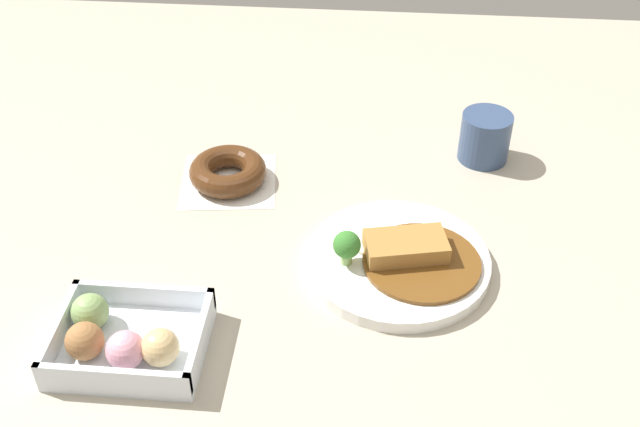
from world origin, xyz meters
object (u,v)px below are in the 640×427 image
curry_plate (399,259)px  chocolate_ring_donut (228,172)px  coffee_mug (485,137)px  donut_box (124,340)px

curry_plate → chocolate_ring_donut: (-0.26, 0.17, 0.00)m
chocolate_ring_donut → coffee_mug: coffee_mug is taller
curry_plate → coffee_mug: 0.30m
curry_plate → donut_box: curry_plate is taller
chocolate_ring_donut → curry_plate: bearing=-33.6°
curry_plate → donut_box: 0.36m
coffee_mug → donut_box: bearing=-135.0°
donut_box → coffee_mug: coffee_mug is taller
coffee_mug → chocolate_ring_donut: bearing=-165.8°
chocolate_ring_donut → coffee_mug: (0.39, 0.10, 0.02)m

